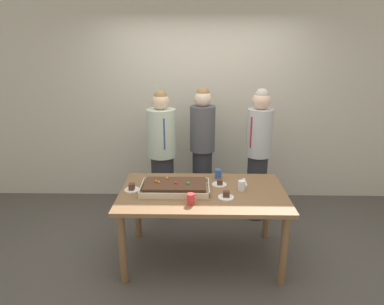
% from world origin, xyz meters
% --- Properties ---
extents(ground_plane, '(12.00, 12.00, 0.00)m').
position_xyz_m(ground_plane, '(0.00, 0.00, 0.00)').
color(ground_plane, '#4C4742').
extents(interior_back_panel, '(8.00, 0.12, 3.00)m').
position_xyz_m(interior_back_panel, '(0.00, 1.60, 1.50)').
color(interior_back_panel, beige).
rests_on(interior_back_panel, ground_plane).
extents(party_table, '(1.62, 0.95, 0.75)m').
position_xyz_m(party_table, '(0.00, 0.00, 0.66)').
color(party_table, brown).
rests_on(party_table, ground_plane).
extents(sheet_cake, '(0.67, 0.39, 0.11)m').
position_xyz_m(sheet_cake, '(-0.27, 0.01, 0.79)').
color(sheet_cake, beige).
rests_on(sheet_cake, party_table).
extents(plated_slice_near_left, '(0.15, 0.15, 0.06)m').
position_xyz_m(plated_slice_near_left, '(0.17, 0.16, 0.77)').
color(plated_slice_near_left, white).
rests_on(plated_slice_near_left, party_table).
extents(plated_slice_near_right, '(0.15, 0.15, 0.07)m').
position_xyz_m(plated_slice_near_right, '(-0.70, 0.01, 0.77)').
color(plated_slice_near_right, white).
rests_on(plated_slice_near_right, party_table).
extents(plated_slice_far_left, '(0.15, 0.15, 0.06)m').
position_xyz_m(plated_slice_far_left, '(0.22, -0.14, 0.77)').
color(plated_slice_far_left, white).
rests_on(plated_slice_far_left, party_table).
extents(drink_cup_nearest, '(0.07, 0.07, 0.10)m').
position_xyz_m(drink_cup_nearest, '(-0.11, -0.28, 0.80)').
color(drink_cup_nearest, red).
rests_on(drink_cup_nearest, party_table).
extents(drink_cup_middle, '(0.07, 0.07, 0.10)m').
position_xyz_m(drink_cup_middle, '(0.17, 0.34, 0.80)').
color(drink_cup_middle, '#2D5199').
rests_on(drink_cup_middle, party_table).
extents(drink_cup_far_end, '(0.07, 0.07, 0.10)m').
position_xyz_m(drink_cup_far_end, '(0.38, 0.03, 0.80)').
color(drink_cup_far_end, white).
rests_on(drink_cup_far_end, party_table).
extents(cake_server_utensil, '(0.03, 0.20, 0.01)m').
position_xyz_m(cake_server_utensil, '(0.44, 0.23, 0.76)').
color(cake_server_utensil, silver).
rests_on(cake_server_utensil, party_table).
extents(person_serving_front, '(0.31, 0.31, 1.64)m').
position_xyz_m(person_serving_front, '(0.01, 1.08, 0.86)').
color(person_serving_front, '#28282D').
rests_on(person_serving_front, ground_plane).
extents(person_green_shirt_behind, '(0.30, 0.30, 1.64)m').
position_xyz_m(person_green_shirt_behind, '(0.69, 0.89, 0.87)').
color(person_green_shirt_behind, '#28282D').
rests_on(person_green_shirt_behind, ground_plane).
extents(person_striped_tie_right, '(0.35, 0.35, 1.62)m').
position_xyz_m(person_striped_tie_right, '(-0.49, 0.94, 0.83)').
color(person_striped_tie_right, '#28282D').
rests_on(person_striped_tie_right, ground_plane).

